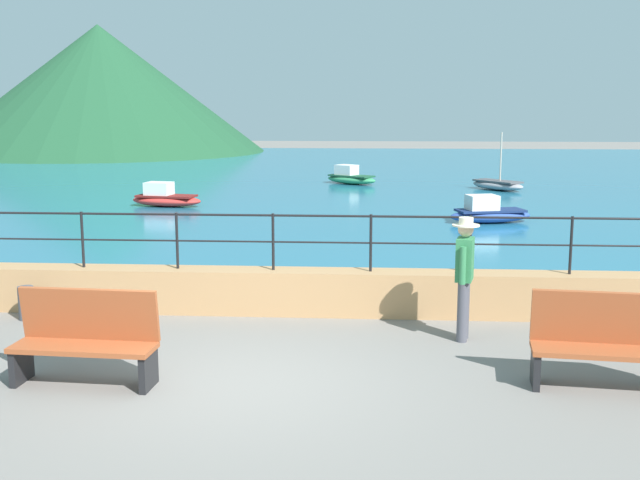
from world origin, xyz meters
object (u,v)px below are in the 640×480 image
at_px(boat_0, 165,198).
at_px(boat_2, 498,185).
at_px(boat_3, 350,177).
at_px(person_walking, 464,272).
at_px(boat_4, 489,213).
at_px(bollard, 26,303).
at_px(bench_main, 86,337).
at_px(bench_far, 606,341).

relative_size(boat_0, boat_2, 1.04).
height_order(boat_2, boat_3, boat_2).
bearing_deg(person_walking, boat_4, 80.05).
bearing_deg(boat_3, bollard, -102.23).
bearing_deg(person_walking, bollard, 174.72).
bearing_deg(boat_2, bench_main, -110.95).
xyz_separation_m(bench_far, boat_3, (-3.64, 22.73, -0.23)).
xyz_separation_m(person_walking, boat_0, (-7.86, 13.59, -0.65)).
relative_size(bollard, boat_4, 0.21).
xyz_separation_m(bench_main, bollard, (-1.93, 2.64, -0.30)).
bearing_deg(bench_far, person_walking, 129.17).
relative_size(person_walking, bollard, 3.34).
xyz_separation_m(bench_main, boat_2, (8.08, 21.10, -0.30)).
height_order(bollard, boat_2, boat_2).
xyz_separation_m(bench_far, boat_4, (0.44, 12.58, -0.23)).
bearing_deg(boat_4, bollard, -129.82).
relative_size(boat_0, boat_4, 0.99).
distance_m(bollard, boat_0, 13.04).
xyz_separation_m(bench_far, bollard, (-8.05, 2.39, -0.30)).
relative_size(boat_2, boat_3, 0.97).
relative_size(bench_far, boat_2, 0.75).
height_order(boat_0, boat_4, same).
bearing_deg(boat_0, person_walking, -59.94).
bearing_deg(boat_0, bench_far, -58.78).
xyz_separation_m(bench_main, bench_far, (6.12, 0.25, 0.00)).
distance_m(bench_far, boat_4, 12.59).
bearing_deg(bollard, boat_4, 50.18).
height_order(bollard, boat_3, boat_3).
height_order(bench_main, boat_4, bench_main).
bearing_deg(bench_main, boat_0, 101.56).
xyz_separation_m(bollard, boat_4, (8.50, 10.19, 0.06)).
bearing_deg(boat_4, boat_2, 79.62).
height_order(bollard, boat_0, boat_0).
bearing_deg(boat_2, boat_4, -100.38).
bearing_deg(bench_main, person_walking, 23.53).
relative_size(person_walking, boat_2, 0.75).
bearing_deg(bench_far, boat_4, 87.98).
height_order(boat_0, boat_3, same).
bearing_deg(boat_4, boat_0, 164.05).
bearing_deg(bench_far, boat_2, 84.63).
distance_m(boat_0, boat_2, 12.53).
xyz_separation_m(bollard, boat_2, (10.01, 18.46, 0.00)).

